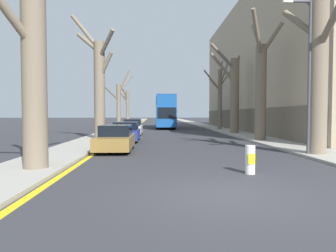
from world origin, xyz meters
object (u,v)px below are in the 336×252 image
lamp_post (307,68)px  traffic_bollard (250,160)px  street_tree_left_1 (99,85)px  street_tree_right_3 (220,95)px  street_tree_right_1 (261,85)px  parked_car_2 (133,128)px  street_tree_right_0 (318,66)px  street_tree_right_2 (233,92)px  parked_car_1 (126,132)px  street_tree_left_0 (34,59)px  double_decker_bus (165,110)px  parked_car_0 (116,139)px  street_tree_left_2 (119,104)px  street_tree_left_3 (127,106)px

lamp_post → traffic_bollard: lamp_post is taller
street_tree_left_1 → street_tree_right_3: (12.02, 13.33, 0.07)m
street_tree_right_1 → parked_car_2: 12.37m
street_tree_left_1 → street_tree_right_0: size_ratio=1.10×
lamp_post → street_tree_right_2: bearing=87.6°
street_tree_right_2 → traffic_bollard: (-4.57, -19.50, -3.66)m
street_tree_right_3 → traffic_bollard: bearing=-100.1°
street_tree_right_3 → parked_car_1: (-9.94, -14.29, -3.57)m
street_tree_left_0 → double_decker_bus: size_ratio=0.73×
parked_car_0 → lamp_post: (9.17, -2.36, 3.44)m
street_tree_left_2 → street_tree_right_2: 12.73m
traffic_bollard → street_tree_left_0: bearing=174.0°
street_tree_left_0 → lamp_post: 11.64m
double_decker_bus → parked_car_2: 14.14m
street_tree_right_0 → double_decker_bus: street_tree_right_0 is taller
street_tree_right_2 → traffic_bollard: street_tree_right_2 is taller
street_tree_left_2 → street_tree_left_3: 11.93m
street_tree_left_1 → parked_car_1: bearing=-24.8°
street_tree_left_0 → parked_car_2: size_ratio=2.05×
street_tree_left_3 → parked_car_2: 17.92m
street_tree_left_3 → traffic_bollard: (7.45, -36.12, -2.75)m
street_tree_right_0 → parked_car_2: street_tree_right_0 is taller
parked_car_1 → traffic_bollard: (5.24, -11.99, -0.19)m
parked_car_1 → lamp_post: bearing=-41.2°
street_tree_right_1 → street_tree_right_2: street_tree_right_1 is taller
street_tree_right_2 → parked_car_1: bearing=-142.6°
double_decker_bus → street_tree_right_3: bearing=-42.0°
double_decker_bus → traffic_bollard: double_decker_bus is taller
street_tree_left_3 → parked_car_1: street_tree_left_3 is taller
street_tree_left_1 → street_tree_left_2: (0.11, 11.24, -1.08)m
double_decker_bus → parked_car_2: (-3.50, -13.58, -1.79)m
lamp_post → traffic_bollard: (-3.93, -3.98, -3.63)m
street_tree_left_3 → lamp_post: size_ratio=0.93×
street_tree_right_2 → traffic_bollard: 20.36m
street_tree_right_2 → parked_car_2: 10.44m
street_tree_left_1 → street_tree_right_0: 14.77m
street_tree_left_1 → street_tree_right_0: (11.77, -8.91, 0.05)m
parked_car_2 → lamp_post: lamp_post is taller
street_tree_right_3 → street_tree_left_0: bearing=-115.1°
street_tree_left_0 → street_tree_left_2: 23.45m
street_tree_right_1 → double_decker_bus: bearing=106.9°
street_tree_left_2 → street_tree_right_0: bearing=-59.9°
double_decker_bus → parked_car_0: bearing=-97.7°
parked_car_0 → street_tree_left_2: bearing=96.3°
double_decker_bus → parked_car_0: size_ratio=2.86×
parked_car_1 → street_tree_left_2: bearing=99.2°
street_tree_right_0 → lamp_post: 0.54m
street_tree_right_2 → double_decker_bus: (-6.31, 12.59, -1.64)m
lamp_post → traffic_bollard: 6.66m
street_tree_right_0 → double_decker_bus: bearing=102.4°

